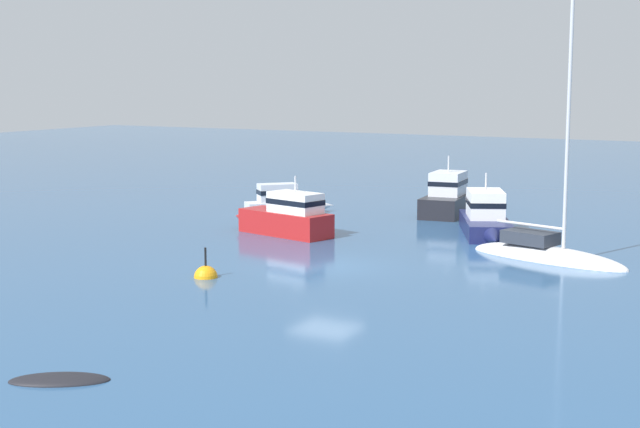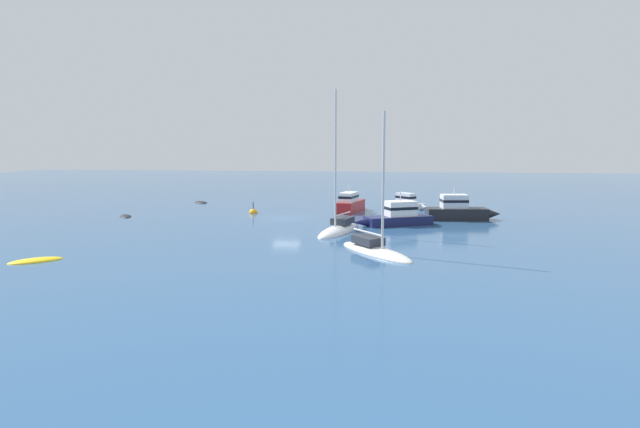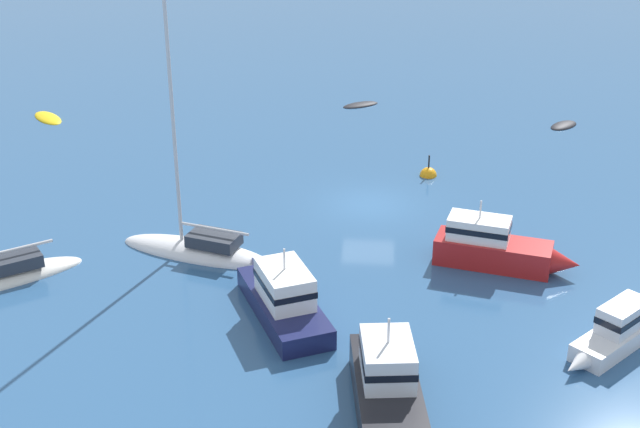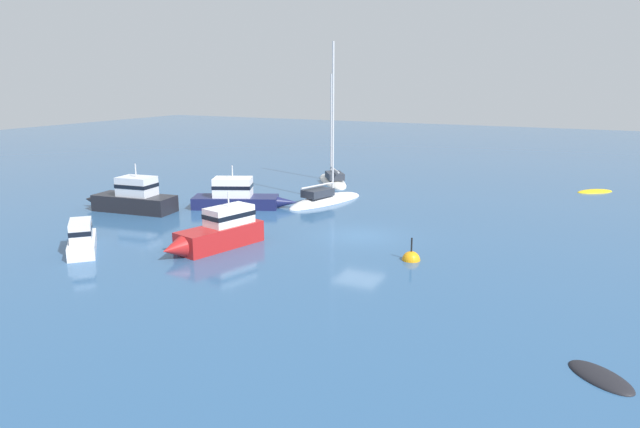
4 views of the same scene
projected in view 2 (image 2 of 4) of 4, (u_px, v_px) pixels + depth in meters
name	position (u px, v px, depth m)	size (l,w,h in m)	color
ground_plane	(286.00, 218.00, 49.38)	(160.00, 160.00, 0.00)	#2D5684
yacht	(375.00, 250.00, 33.92)	(5.69, 6.85, 9.25)	silver
tender	(201.00, 203.00, 61.86)	(2.36, 2.26, 0.39)	black
powerboat	(408.00, 202.00, 56.50)	(4.16, 4.05, 1.62)	white
sailboat	(339.00, 230.00, 41.73)	(3.75, 7.21, 11.43)	white
rib	(126.00, 217.00, 50.36)	(2.14, 2.60, 0.34)	black
motor_cruiser	(459.00, 210.00, 48.24)	(6.81, 2.57, 3.14)	black
motor_cruiser_1	(397.00, 216.00, 45.11)	(6.92, 4.19, 2.85)	#191E4C
dinghy	(36.00, 261.00, 31.44)	(3.05, 2.87, 0.39)	yellow
powerboat_1	(351.00, 203.00, 53.76)	(2.74, 5.94, 2.78)	#B21E1E
channel_buoy	(253.00, 213.00, 52.72)	(0.87, 0.87, 1.54)	orange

